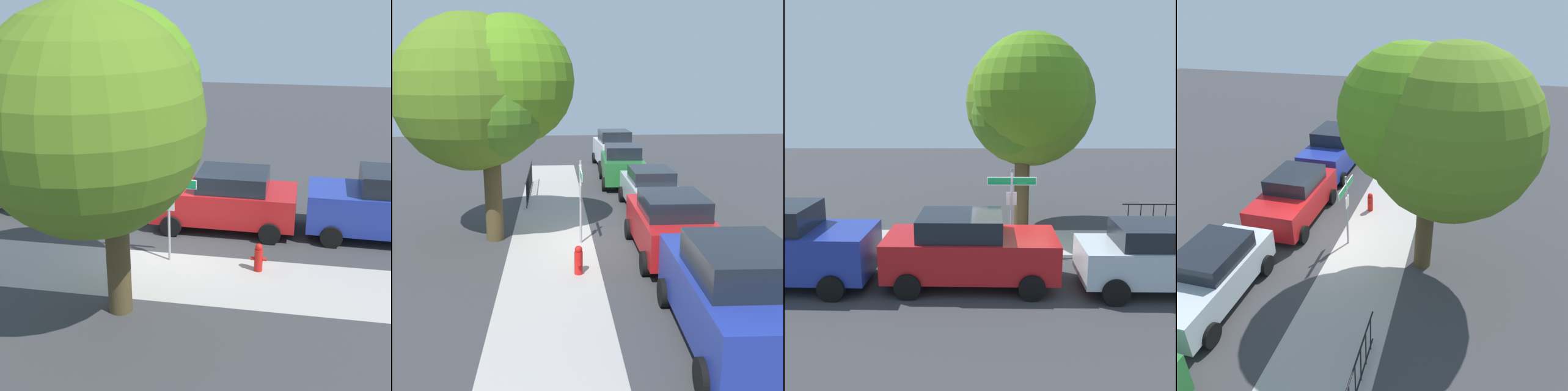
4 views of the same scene
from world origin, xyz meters
TOP-DOWN VIEW (x-y plane):
  - ground_plane at (0.00, 0.00)m, footprint 60.00×60.00m
  - sidewalk_strip at (2.00, 1.30)m, footprint 24.00×2.60m
  - street_sign at (-0.03, 0.40)m, footprint 1.50×0.07m
  - shade_tree at (0.71, 3.22)m, footprint 4.70×5.49m
  - car_blue at (-6.05, -2.15)m, footprint 4.65×2.26m
  - car_red at (-1.25, -2.11)m, footprint 4.35×2.20m
  - car_silver at (3.55, -2.47)m, footprint 4.22×1.96m
  - car_green at (8.36, -2.09)m, footprint 4.22×2.24m
  - car_white at (13.15, -2.28)m, footprint 4.50×2.23m
  - iron_fence at (6.66, 2.30)m, footprint 5.31×0.04m
  - fire_hydrant at (-2.47, 0.60)m, footprint 0.42×0.22m

SIDE VIEW (x-z plane):
  - ground_plane at x=0.00m, z-range 0.00..0.00m
  - sidewalk_strip at x=2.00m, z-range 0.00..0.00m
  - fire_hydrant at x=-2.47m, z-range -0.01..0.77m
  - iron_fence at x=6.66m, z-range 0.02..1.09m
  - car_silver at x=3.55m, z-range 0.02..1.72m
  - car_red at x=-1.25m, z-range 0.01..1.86m
  - car_green at x=8.36m, z-range 0.00..1.96m
  - car_blue at x=-6.05m, z-range -0.01..2.08m
  - car_white at x=13.15m, z-range -0.01..2.16m
  - street_sign at x=-0.03m, z-range 0.49..3.10m
  - shade_tree at x=0.71m, z-range 1.18..8.11m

